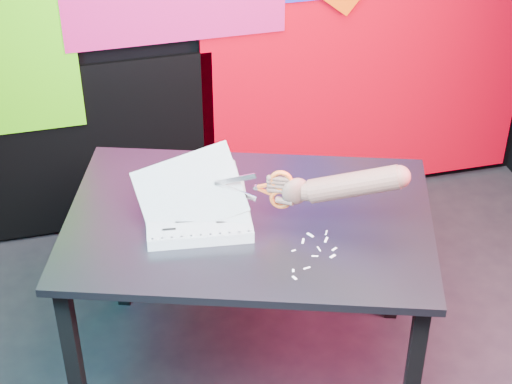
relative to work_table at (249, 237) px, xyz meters
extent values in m
cube|color=#BC0012|center=(0.84, 1.07, 0.18)|extent=(1.60, 0.02, 1.60)
cube|color=black|center=(-0.56, 1.07, -0.22)|extent=(1.30, 0.02, 0.85)
cube|color=black|center=(-0.66, -0.16, -0.31)|extent=(0.06, 0.06, 0.72)
cube|color=black|center=(-0.43, 0.52, -0.31)|extent=(0.06, 0.06, 0.72)
cube|color=black|center=(0.43, -0.52, -0.31)|extent=(0.06, 0.06, 0.72)
cube|color=black|center=(0.66, 0.16, -0.31)|extent=(0.06, 0.06, 0.72)
cube|color=#24242A|center=(0.00, 0.00, 0.07)|extent=(1.46, 1.20, 0.03)
cube|color=white|center=(-0.18, 0.01, 0.10)|extent=(0.38, 0.30, 0.04)
cube|color=white|center=(-0.18, 0.01, 0.13)|extent=(0.38, 0.30, 0.00)
cube|color=white|center=(-0.18, 0.01, 0.13)|extent=(0.36, 0.28, 0.11)
cube|color=white|center=(-0.19, 0.02, 0.16)|extent=(0.35, 0.24, 0.19)
cube|color=white|center=(-0.20, 0.04, 0.20)|extent=(0.38, 0.18, 0.26)
cylinder|color=black|center=(-0.35, -0.09, 0.13)|extent=(0.01, 0.01, 0.00)
cylinder|color=black|center=(-0.32, -0.09, 0.13)|extent=(0.01, 0.01, 0.00)
cylinder|color=black|center=(-0.28, -0.10, 0.13)|extent=(0.01, 0.01, 0.00)
cylinder|color=black|center=(-0.25, -0.10, 0.13)|extent=(0.01, 0.01, 0.00)
cylinder|color=black|center=(-0.22, -0.10, 0.13)|extent=(0.01, 0.01, 0.00)
cylinder|color=black|center=(-0.19, -0.11, 0.13)|extent=(0.01, 0.01, 0.00)
cylinder|color=black|center=(-0.16, -0.11, 0.13)|extent=(0.01, 0.01, 0.00)
cylinder|color=black|center=(-0.13, -0.12, 0.13)|extent=(0.01, 0.01, 0.00)
cylinder|color=black|center=(-0.09, -0.12, 0.13)|extent=(0.01, 0.01, 0.00)
cylinder|color=black|center=(-0.06, -0.12, 0.13)|extent=(0.01, 0.01, 0.00)
cylinder|color=black|center=(-0.03, -0.13, 0.13)|extent=(0.01, 0.01, 0.00)
cylinder|color=black|center=(-0.32, 0.14, 0.13)|extent=(0.01, 0.01, 0.00)
cylinder|color=black|center=(-0.29, 0.14, 0.13)|extent=(0.01, 0.01, 0.00)
cylinder|color=black|center=(-0.26, 0.14, 0.13)|extent=(0.01, 0.01, 0.00)
cylinder|color=black|center=(-0.23, 0.13, 0.13)|extent=(0.01, 0.01, 0.00)
cylinder|color=black|center=(-0.19, 0.13, 0.13)|extent=(0.01, 0.01, 0.00)
cylinder|color=black|center=(-0.16, 0.13, 0.13)|extent=(0.01, 0.01, 0.00)
cylinder|color=black|center=(-0.13, 0.12, 0.13)|extent=(0.01, 0.01, 0.00)
cylinder|color=black|center=(-0.10, 0.12, 0.13)|extent=(0.01, 0.01, 0.00)
cylinder|color=black|center=(-0.07, 0.12, 0.13)|extent=(0.01, 0.01, 0.00)
cylinder|color=black|center=(-0.04, 0.11, 0.13)|extent=(0.01, 0.01, 0.00)
cylinder|color=black|center=(0.00, 0.11, 0.13)|extent=(0.01, 0.01, 0.00)
cube|color=black|center=(-0.25, 0.06, 0.13)|extent=(0.07, 0.02, 0.00)
cube|color=black|center=(-0.15, 0.03, 0.13)|extent=(0.05, 0.02, 0.00)
cube|color=black|center=(-0.22, -0.02, 0.13)|extent=(0.08, 0.02, 0.00)
cube|color=black|center=(-0.11, -0.06, 0.13)|extent=(0.04, 0.02, 0.00)
cube|color=black|center=(-0.29, -0.05, 0.13)|extent=(0.05, 0.02, 0.00)
cube|color=black|center=(-0.12, 0.08, 0.13)|extent=(0.06, 0.02, 0.00)
cube|color=silver|center=(-0.05, 0.00, 0.25)|extent=(0.14, 0.06, 0.07)
cube|color=silver|center=(-0.05, 0.00, 0.20)|extent=(0.14, 0.06, 0.07)
cylinder|color=silver|center=(0.02, -0.02, 0.23)|extent=(0.02, 0.02, 0.02)
cube|color=#FC5C20|center=(0.04, -0.03, 0.22)|extent=(0.05, 0.03, 0.03)
cube|color=#FC5C20|center=(0.04, -0.03, 0.24)|extent=(0.05, 0.03, 0.03)
torus|color=#FC5C20|center=(0.10, -0.06, 0.26)|extent=(0.08, 0.05, 0.08)
torus|color=#FC5C20|center=(0.10, -0.06, 0.19)|extent=(0.08, 0.05, 0.08)
ellipsoid|color=brown|center=(0.14, -0.08, 0.23)|extent=(0.10, 0.06, 0.10)
cylinder|color=brown|center=(0.10, -0.06, 0.22)|extent=(0.08, 0.05, 0.02)
cylinder|color=brown|center=(0.10, -0.06, 0.24)|extent=(0.07, 0.05, 0.02)
cylinder|color=brown|center=(0.10, -0.06, 0.26)|extent=(0.06, 0.04, 0.02)
cylinder|color=brown|center=(0.10, -0.06, 0.27)|extent=(0.06, 0.04, 0.02)
cylinder|color=brown|center=(0.11, -0.08, 0.19)|extent=(0.06, 0.06, 0.03)
cylinder|color=brown|center=(0.19, -0.10, 0.23)|extent=(0.08, 0.08, 0.07)
cylinder|color=brown|center=(0.32, -0.16, 0.28)|extent=(0.32, 0.20, 0.17)
sphere|color=brown|center=(0.45, -0.21, 0.32)|extent=(0.08, 0.08, 0.08)
cube|color=white|center=(0.22, -0.27, 0.08)|extent=(0.02, 0.02, 0.00)
cube|color=white|center=(0.18, -0.22, 0.08)|extent=(0.01, 0.03, 0.00)
cube|color=white|center=(0.14, -0.17, 0.08)|extent=(0.02, 0.03, 0.00)
cube|color=white|center=(0.06, -0.34, 0.08)|extent=(0.01, 0.02, 0.00)
cube|color=white|center=(0.23, -0.15, 0.08)|extent=(0.02, 0.02, 0.00)
cube|color=white|center=(0.12, -0.31, 0.08)|extent=(0.02, 0.01, 0.00)
cube|color=white|center=(0.16, -0.26, 0.08)|extent=(0.02, 0.01, 0.00)
cube|color=white|center=(0.18, -0.14, 0.08)|extent=(0.02, 0.03, 0.00)
cube|color=white|center=(0.10, -0.21, 0.08)|extent=(0.02, 0.01, 0.00)
cube|color=white|center=(0.07, -0.31, 0.08)|extent=(0.01, 0.02, 0.00)
cube|color=white|center=(0.22, -0.18, 0.08)|extent=(0.02, 0.03, 0.00)
cube|color=white|center=(0.23, -0.24, 0.08)|extent=(0.02, 0.02, 0.00)
camera|label=1|loc=(-0.55, -2.31, 1.85)|focal=60.00mm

